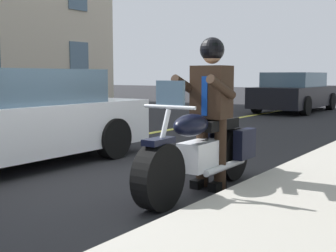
# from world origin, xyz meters

# --- Properties ---
(ground_plane) EXTENTS (80.00, 80.00, 0.00)m
(ground_plane) POSITION_xyz_m (0.00, 0.00, 0.00)
(ground_plane) COLOR black
(motorcycle_main) EXTENTS (2.21, 0.61, 1.26)m
(motorcycle_main) POSITION_xyz_m (-0.47, 1.56, 0.45)
(motorcycle_main) COLOR black
(motorcycle_main) RESTS_ON ground_plane
(rider_main) EXTENTS (0.63, 0.55, 1.74)m
(rider_main) POSITION_xyz_m (-0.66, 1.55, 1.04)
(rider_main) COLOR black
(rider_main) RESTS_ON ground_plane
(car_silver) EXTENTS (4.60, 1.92, 1.40)m
(car_silver) POSITION_xyz_m (0.02, -1.48, 0.69)
(car_silver) COLOR white
(car_silver) RESTS_ON ground_plane
(car_dark) EXTENTS (4.60, 1.92, 1.40)m
(car_dark) POSITION_xyz_m (-11.92, -1.44, 0.69)
(car_dark) COLOR black
(car_dark) RESTS_ON ground_plane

